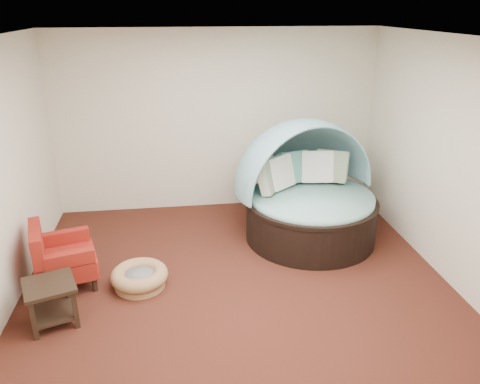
{
  "coord_description": "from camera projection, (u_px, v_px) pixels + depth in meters",
  "views": [
    {
      "loc": [
        -0.64,
        -4.66,
        3.1
      ],
      "look_at": [
        0.1,
        0.6,
        0.97
      ],
      "focal_mm": 35.0,
      "sensor_mm": 36.0,
      "label": 1
    }
  ],
  "objects": [
    {
      "name": "floor",
      "position": [
        239.0,
        287.0,
        5.52
      ],
      "size": [
        5.0,
        5.0,
        0.0
      ],
      "primitive_type": "plane",
      "color": "#461E14",
      "rests_on": "ground"
    },
    {
      "name": "wall_back",
      "position": [
        217.0,
        122.0,
        7.29
      ],
      "size": [
        5.0,
        0.0,
        5.0
      ],
      "primitive_type": "plane",
      "rotation": [
        1.57,
        0.0,
        0.0
      ],
      "color": "beige",
      "rests_on": "floor"
    },
    {
      "name": "wall_front",
      "position": [
        298.0,
        321.0,
        2.7
      ],
      "size": [
        5.0,
        0.0,
        5.0
      ],
      "primitive_type": "plane",
      "rotation": [
        -1.57,
        0.0,
        0.0
      ],
      "color": "beige",
      "rests_on": "floor"
    },
    {
      "name": "wall_right",
      "position": [
        456.0,
        165.0,
        5.32
      ],
      "size": [
        0.0,
        5.0,
        5.0
      ],
      "primitive_type": "plane",
      "rotation": [
        1.57,
        0.0,
        -1.57
      ],
      "color": "beige",
      "rests_on": "floor"
    },
    {
      "name": "ceiling",
      "position": [
        238.0,
        38.0,
        4.47
      ],
      "size": [
        5.0,
        5.0,
        0.0
      ],
      "primitive_type": "plane",
      "rotation": [
        3.14,
        0.0,
        0.0
      ],
      "color": "white",
      "rests_on": "wall_back"
    },
    {
      "name": "canopy_daybed",
      "position": [
        308.0,
        185.0,
        6.49
      ],
      "size": [
        2.29,
        2.25,
        1.67
      ],
      "rotation": [
        0.0,
        0.0,
        0.28
      ],
      "color": "black",
      "rests_on": "floor"
    },
    {
      "name": "pet_basket",
      "position": [
        140.0,
        277.0,
        5.49
      ],
      "size": [
        0.75,
        0.75,
        0.23
      ],
      "rotation": [
        0.0,
        0.0,
        -0.14
      ],
      "color": "olive",
      "rests_on": "floor"
    },
    {
      "name": "red_armchair",
      "position": [
        60.0,
        258.0,
        5.43
      ],
      "size": [
        0.83,
        0.83,
        0.8
      ],
      "rotation": [
        0.0,
        0.0,
        0.27
      ],
      "color": "black",
      "rests_on": "floor"
    },
    {
      "name": "side_table",
      "position": [
        51.0,
        297.0,
        4.79
      ],
      "size": [
        0.63,
        0.63,
        0.47
      ],
      "rotation": [
        0.0,
        0.0,
        0.34
      ],
      "color": "black",
      "rests_on": "floor"
    }
  ]
}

